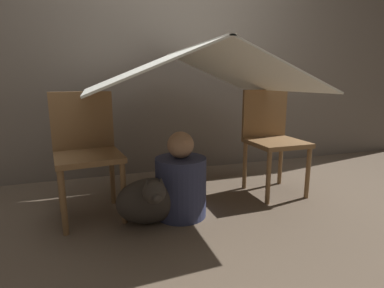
% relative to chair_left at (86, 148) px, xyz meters
% --- Properties ---
extents(ground_plane, '(8.80, 8.80, 0.00)m').
position_rel_chair_left_xyz_m(ground_plane, '(0.74, -0.17, -0.48)').
color(ground_plane, brown).
extents(wall_back, '(7.00, 0.05, 2.50)m').
position_rel_chair_left_xyz_m(wall_back, '(0.74, 0.87, 0.77)').
color(wall_back, '#6B6056').
rests_on(wall_back, ground_plane).
extents(chair_left, '(0.47, 0.47, 0.85)m').
position_rel_chair_left_xyz_m(chair_left, '(0.00, 0.00, 0.00)').
color(chair_left, brown).
rests_on(chair_left, ground_plane).
extents(chair_right, '(0.42, 0.42, 0.85)m').
position_rel_chair_left_xyz_m(chair_right, '(1.46, 0.00, 0.00)').
color(chair_right, brown).
rests_on(chair_right, ground_plane).
extents(sheet_canopy, '(1.46, 1.28, 0.31)m').
position_rel_chair_left_xyz_m(sheet_canopy, '(0.74, -0.07, 0.53)').
color(sheet_canopy, silver).
extents(person_front, '(0.35, 0.35, 0.60)m').
position_rel_chair_left_xyz_m(person_front, '(0.60, -0.24, -0.24)').
color(person_front, '#2D3351').
rests_on(person_front, ground_plane).
extents(dog, '(0.44, 0.37, 0.36)m').
position_rel_chair_left_xyz_m(dog, '(0.37, -0.30, -0.31)').
color(dog, '#332D28').
rests_on(dog, ground_plane).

